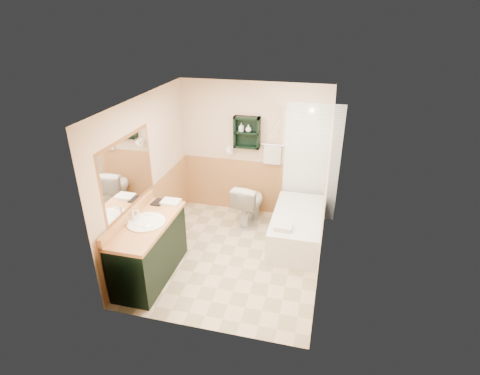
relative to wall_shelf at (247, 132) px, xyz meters
The scene contains 25 objects.
floor 2.09m from the wall_shelf, 85.93° to the right, with size 3.00×3.00×0.00m, color beige.
back_wall 0.38m from the wall_shelf, 48.99° to the left, with size 2.60×0.04×2.40m, color beige.
left_wall 1.89m from the wall_shelf, 130.97° to the right, with size 0.04×3.00×2.40m, color beige.
right_wall 2.03m from the wall_shelf, 44.70° to the right, with size 0.04×3.00×2.40m, color beige.
ceiling 1.66m from the wall_shelf, 85.93° to the right, with size 2.60×3.00×0.04m, color white.
wainscot_left 2.12m from the wall_shelf, 130.14° to the right, with size 2.98×2.98×1.00m, color tan, non-canonical shape.
wainscot_back 1.06m from the wall_shelf, 38.66° to the left, with size 2.58×2.58×1.00m, color tan, non-canonical shape.
mirror_frame 2.28m from the wall_shelf, 120.90° to the right, with size 1.30×1.30×1.00m, color brown, non-canonical shape.
mirror_glass 2.28m from the wall_shelf, 120.79° to the right, with size 1.20×1.20×0.90m, color white, non-canonical shape.
tile_right 1.61m from the wall_shelf, 25.39° to the right, with size 1.50×1.50×2.10m, color white, non-canonical shape.
tile_back 1.23m from the wall_shelf, ahead, with size 0.95×0.95×2.10m, color white, non-canonical shape.
tile_accent 1.56m from the wall_shelf, 25.55° to the right, with size 1.50×1.50×0.10m, color #164D2B, non-canonical shape.
wall_shelf is the anchor object (origin of this frame).
hair_dryer 0.46m from the wall_shelf, behind, with size 0.10×0.24×0.18m, color white, non-canonical shape.
towel_bar 0.49m from the wall_shelf, ahead, with size 0.40×0.06×0.40m, color silver, non-canonical shape.
curtain_rod 1.01m from the wall_shelf, 46.11° to the right, with size 0.03×0.03×1.60m, color silver.
shower_curtain 0.89m from the wall_shelf, 37.30° to the right, with size 1.05×1.05×1.70m, color beige, non-canonical shape.
vanity 2.56m from the wall_shelf, 112.85° to the right, with size 0.59×1.38×0.88m, color black.
bathtub 1.82m from the wall_shelf, 37.07° to the right, with size 0.78×1.50×0.52m, color silver.
toilet 1.23m from the wall_shelf, 68.85° to the right, with size 0.43×0.77×0.75m, color silver.
counter_towel 1.84m from the wall_shelf, 117.47° to the right, with size 0.27×0.21×0.04m, color silver.
vanity_book 1.97m from the wall_shelf, 124.15° to the right, with size 0.16×0.02×0.22m, color black.
tub_towel 1.83m from the wall_shelf, 56.33° to the right, with size 0.27×0.22×0.07m, color silver.
soap_bottle_a 0.11m from the wall_shelf, behind, with size 0.07×0.15×0.07m, color silver.
soap_bottle_b 0.07m from the wall_shelf, ahead, with size 0.10×0.12×0.10m, color silver.
Camera 1 is at (1.26, -4.60, 3.49)m, focal length 28.00 mm.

